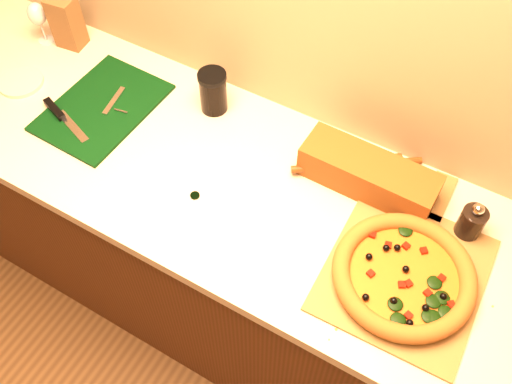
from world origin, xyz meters
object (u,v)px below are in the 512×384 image
at_px(pizza_peel, 407,269).
at_px(cutting_board, 101,108).
at_px(pepper_grinder, 471,222).
at_px(side_plate, 21,82).
at_px(dark_jar, 213,91).
at_px(pizza, 404,275).
at_px(wine_glass, 37,15).
at_px(rolling_pin, 357,165).

distance_m(pizza_peel, cutting_board, 1.05).
height_order(pepper_grinder, side_plate, pepper_grinder).
height_order(pizza_peel, dark_jar, dark_jar).
distance_m(pizza_peel, dark_jar, 0.78).
bearing_deg(pizza_peel, pizza, -90.74).
height_order(cutting_board, wine_glass, wine_glass).
height_order(pizza_peel, rolling_pin, rolling_pin).
bearing_deg(pizza, dark_jar, 159.52).
distance_m(dark_jar, side_plate, 0.66).
xyz_separation_m(rolling_pin, side_plate, (-1.11, -0.22, -0.02)).
relative_size(rolling_pin, dark_jar, 2.28).
relative_size(pizza_peel, rolling_pin, 1.80).
bearing_deg(wine_glass, pepper_grinder, -1.23).
relative_size(pepper_grinder, wine_glass, 0.84).
relative_size(cutting_board, wine_glass, 2.65).
bearing_deg(rolling_pin, side_plate, -168.85).
xyz_separation_m(wine_glass, dark_jar, (0.69, 0.02, -0.04)).
xyz_separation_m(cutting_board, pepper_grinder, (1.15, 0.13, 0.05)).
height_order(pizza, pepper_grinder, pepper_grinder).
relative_size(pizza_peel, pepper_grinder, 4.54).
bearing_deg(pizza, cutting_board, 174.96).
height_order(pepper_grinder, rolling_pin, pepper_grinder).
height_order(pizza_peel, pepper_grinder, pepper_grinder).
bearing_deg(rolling_pin, wine_glass, -179.37).
xyz_separation_m(rolling_pin, dark_jar, (-0.49, 0.01, 0.05)).
xyz_separation_m(cutting_board, rolling_pin, (0.80, 0.18, 0.02)).
distance_m(pizza, side_plate, 1.36).
distance_m(pepper_grinder, rolling_pin, 0.35).
bearing_deg(rolling_pin, pizza_peel, -43.06).
xyz_separation_m(pizza_peel, dark_jar, (-0.74, 0.24, 0.07)).
distance_m(pizza_peel, pizza, 0.05).
xyz_separation_m(pizza, wine_glass, (-1.43, 0.26, 0.08)).
distance_m(cutting_board, side_plate, 0.30).
relative_size(pizza, dark_jar, 2.55).
relative_size(rolling_pin, side_plate, 2.22).
bearing_deg(pizza_peel, dark_jar, 160.54).
relative_size(pizza, wine_glass, 2.37).
height_order(pepper_grinder, dark_jar, dark_jar).
bearing_deg(rolling_pin, dark_jar, 179.14).
bearing_deg(wine_glass, dark_jar, 1.70).
distance_m(pepper_grinder, dark_jar, 0.84).
relative_size(pepper_grinder, side_plate, 0.88).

